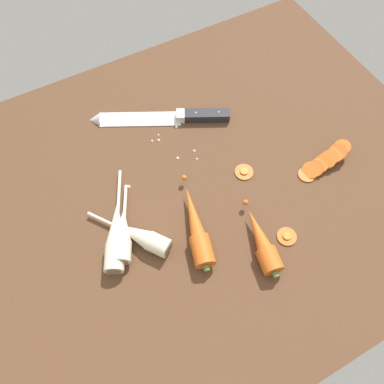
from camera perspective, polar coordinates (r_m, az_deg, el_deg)
ground_plane at (r=85.00cm, az=-0.64°, el=-0.08°), size 120.00×90.00×4.00cm
chefs_knife at (r=94.26cm, az=-5.33°, el=11.25°), size 32.44×18.80×4.18cm
whole_carrot at (r=76.75cm, az=0.68°, el=-5.51°), size 8.66×21.44×4.20cm
whole_carrot_second at (r=76.87cm, az=10.68°, el=-7.59°), size 6.73×17.19×4.20cm
parsnip_front at (r=77.60cm, az=-10.58°, el=-6.44°), size 9.98×16.98×4.00cm
parsnip_mid_left at (r=77.84cm, az=-11.56°, el=-6.46°), size 12.24×22.14×4.00cm
parsnip_mid_right at (r=76.85cm, az=-7.78°, el=-6.77°), size 13.18×16.95×4.00cm
carrot_slice_stack at (r=90.40cm, az=19.56°, el=4.40°), size 14.07×5.08×4.05cm
carrot_slice_stray_near at (r=85.85cm, az=7.95°, el=3.10°), size 4.25×4.25×0.70cm
carrot_slice_stray_mid at (r=80.39cm, az=14.28°, el=-6.55°), size 4.11×4.11×0.70cm
mince_crumbs at (r=88.39cm, az=-4.20°, el=6.29°), size 18.32×11.30×0.86cm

